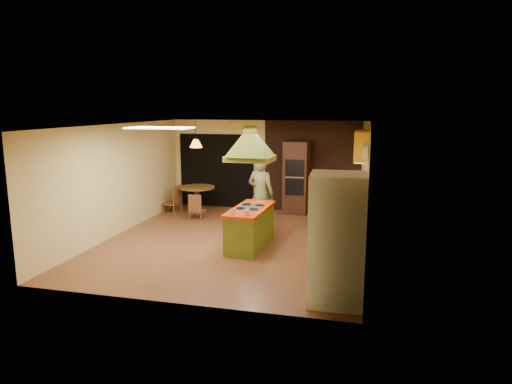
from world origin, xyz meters
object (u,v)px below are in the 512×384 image
(kitchen_island, at_px, (250,227))
(canister_large, at_px, (352,188))
(dining_table, at_px, (197,194))
(refrigerator, at_px, (337,239))
(man, at_px, (261,194))
(wall_oven, at_px, (296,178))

(kitchen_island, relative_size, canister_large, 7.54)
(dining_table, height_order, canister_large, canister_large)
(refrigerator, xyz_separation_m, canister_large, (0.06, 4.09, 0.06))
(canister_large, bearing_deg, refrigerator, -90.90)
(canister_large, bearing_deg, kitchen_island, -138.24)
(kitchen_island, xyz_separation_m, man, (-0.05, 1.18, 0.46))
(kitchen_island, xyz_separation_m, wall_oven, (0.45, 3.26, 0.56))
(refrigerator, relative_size, wall_oven, 0.99)
(kitchen_island, bearing_deg, canister_large, 44.47)
(wall_oven, distance_m, canister_large, 2.14)
(canister_large, bearing_deg, dining_table, 167.98)
(man, relative_size, wall_oven, 0.91)
(kitchen_island, distance_m, man, 1.27)
(wall_oven, xyz_separation_m, dining_table, (-2.64, -0.60, -0.47))
(dining_table, bearing_deg, canister_large, -12.02)
(kitchen_island, bearing_deg, wall_oven, 84.90)
(refrigerator, bearing_deg, wall_oven, 102.26)
(wall_oven, relative_size, canister_large, 8.76)
(man, height_order, dining_table, man)
(man, relative_size, dining_table, 1.84)
(dining_table, relative_size, canister_large, 4.32)
(dining_table, distance_m, canister_large, 4.30)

